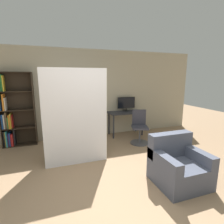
# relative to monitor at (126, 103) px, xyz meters

# --- Properties ---
(ground_plane) EXTENTS (16.00, 16.00, 0.00)m
(ground_plane) POSITION_rel_monitor_xyz_m (-1.54, -3.23, -1.02)
(ground_plane) COLOR #937556
(wall_back) EXTENTS (8.00, 0.06, 2.70)m
(wall_back) POSITION_rel_monitor_xyz_m (-1.54, 0.16, 0.33)
(wall_back) COLOR tan
(wall_back) RESTS_ON ground
(desk) EXTENTS (1.11, 0.57, 0.76)m
(desk) POSITION_rel_monitor_xyz_m (-0.09, -0.16, -0.37)
(desk) COLOR #2D2D33
(desk) RESTS_ON ground
(monitor) EXTENTS (0.61, 0.22, 0.46)m
(monitor) POSITION_rel_monitor_xyz_m (0.00, 0.00, 0.00)
(monitor) COLOR black
(monitor) RESTS_ON desk
(office_chair) EXTENTS (0.56, 0.56, 0.95)m
(office_chair) POSITION_rel_monitor_xyz_m (0.00, -0.96, -0.62)
(office_chair) COLOR #4C4C51
(office_chair) RESTS_ON ground
(bookshelf) EXTENTS (0.86, 0.33, 2.01)m
(bookshelf) POSITION_rel_monitor_xyz_m (-3.34, 0.00, -0.08)
(bookshelf) COLOR #2D2319
(bookshelf) RESTS_ON ground
(mattress_near) EXTENTS (1.33, 0.27, 2.05)m
(mattress_near) POSITION_rel_monitor_xyz_m (-1.86, -1.57, 0.01)
(mattress_near) COLOR silver
(mattress_near) RESTS_ON ground
(mattress_far) EXTENTS (1.33, 0.26, 2.05)m
(mattress_far) POSITION_rel_monitor_xyz_m (-1.86, -1.23, 0.01)
(mattress_far) COLOR silver
(mattress_far) RESTS_ON ground
(armchair) EXTENTS (0.85, 0.80, 0.85)m
(armchair) POSITION_rel_monitor_xyz_m (-0.27, -2.92, -0.70)
(armchair) COLOR #474C5B
(armchair) RESTS_ON ground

